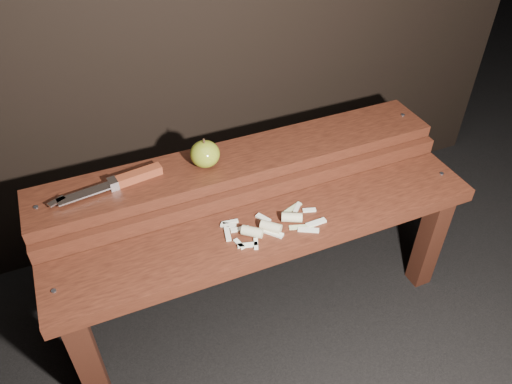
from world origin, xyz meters
name	(u,v)px	position (x,y,z in m)	size (l,w,h in m)	color
ground	(263,307)	(0.00, 0.00, 0.00)	(60.00, 60.00, 0.00)	black
bench_front_tier	(273,245)	(0.00, -0.06, 0.35)	(1.20, 0.20, 0.42)	black
bench_rear_tier	(242,180)	(0.00, 0.17, 0.41)	(1.20, 0.21, 0.50)	black
apple	(205,154)	(-0.11, 0.17, 0.54)	(0.08, 0.08, 0.09)	olive
knife	(125,180)	(-0.33, 0.18, 0.51)	(0.30, 0.07, 0.03)	maroon
apple_scraps	(272,226)	(-0.01, -0.06, 0.43)	(0.27, 0.14, 0.03)	beige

